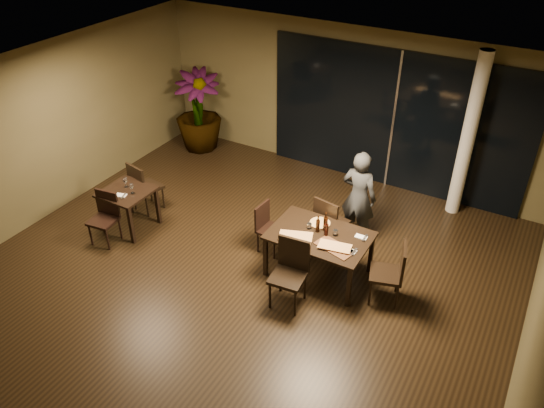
{
  "coord_description": "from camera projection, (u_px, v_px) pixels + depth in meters",
  "views": [
    {
      "loc": [
        3.55,
        -5.11,
        5.51
      ],
      "look_at": [
        0.19,
        0.78,
        1.05
      ],
      "focal_mm": 35.0,
      "sensor_mm": 36.0,
      "label": 1
    }
  ],
  "objects": [
    {
      "name": "oblong_pizza_left",
      "position": [
        296.0,
        236.0,
        7.88
      ],
      "size": [
        0.53,
        0.38,
        0.02
      ],
      "primitive_type": null,
      "rotation": [
        0.0,
        0.0,
        0.36
      ],
      "color": "maroon",
      "rests_on": "pizza_board_left"
    },
    {
      "name": "side_table",
      "position": [
        127.0,
        197.0,
        9.08
      ],
      "size": [
        0.8,
        0.8,
        0.75
      ],
      "color": "black",
      "rests_on": "ground"
    },
    {
      "name": "chair_side_far",
      "position": [
        143.0,
        185.0,
        9.54
      ],
      "size": [
        0.54,
        0.54,
        0.98
      ],
      "rotation": [
        0.0,
        0.0,
        2.94
      ],
      "color": "black",
      "rests_on": "ground"
    },
    {
      "name": "tumbler_right",
      "position": [
        335.0,
        233.0,
        7.93
      ],
      "size": [
        0.07,
        0.07,
        0.09
      ],
      "primitive_type": "cylinder",
      "color": "white",
      "rests_on": "main_table"
    },
    {
      "name": "wall_back",
      "position": [
        347.0,
        102.0,
        10.32
      ],
      "size": [
        8.0,
        0.1,
        3.0
      ],
      "primitive_type": "cube",
      "color": "brown",
      "rests_on": "ground"
    },
    {
      "name": "napkin_far",
      "position": [
        361.0,
        237.0,
        7.9
      ],
      "size": [
        0.18,
        0.11,
        0.01
      ],
      "primitive_type": "cube",
      "rotation": [
        0.0,
        0.0,
        0.03
      ],
      "color": "white",
      "rests_on": "main_table"
    },
    {
      "name": "ceiling",
      "position": [
        228.0,
        97.0,
        6.55
      ],
      "size": [
        8.0,
        8.0,
        0.04
      ],
      "primitive_type": "cube",
      "color": "silver",
      "rests_on": "wall_back"
    },
    {
      "name": "pizza_board_right",
      "position": [
        335.0,
        248.0,
        7.68
      ],
      "size": [
        0.63,
        0.43,
        0.01
      ],
      "primitive_type": "cube",
      "rotation": [
        0.0,
        0.0,
        -0.27
      ],
      "color": "#452816",
      "rests_on": "main_table"
    },
    {
      "name": "side_napkin",
      "position": [
        121.0,
        195.0,
        8.87
      ],
      "size": [
        0.2,
        0.16,
        0.01
      ],
      "primitive_type": "cube",
      "rotation": [
        0.0,
        0.0,
        0.31
      ],
      "color": "white",
      "rests_on": "side_table"
    },
    {
      "name": "oblong_pizza_right",
      "position": [
        335.0,
        247.0,
        7.68
      ],
      "size": [
        0.49,
        0.29,
        0.02
      ],
      "primitive_type": null,
      "rotation": [
        0.0,
        0.0,
        0.19
      ],
      "color": "maroon",
      "rests_on": "pizza_board_right"
    },
    {
      "name": "bottle_b",
      "position": [
        326.0,
        228.0,
        7.86
      ],
      "size": [
        0.06,
        0.06,
        0.28
      ],
      "primitive_type": null,
      "color": "black",
      "rests_on": "main_table"
    },
    {
      "name": "main_table",
      "position": [
        320.0,
        239.0,
        8.0
      ],
      "size": [
        1.5,
        1.0,
        0.75
      ],
      "color": "black",
      "rests_on": "ground"
    },
    {
      "name": "chair_main_left",
      "position": [
        267.0,
        225.0,
        8.64
      ],
      "size": [
        0.42,
        0.42,
        0.85
      ],
      "rotation": [
        0.0,
        0.0,
        1.5
      ],
      "color": "black",
      "rests_on": "ground"
    },
    {
      "name": "ground",
      "position": [
        237.0,
        281.0,
        8.21
      ],
      "size": [
        8.0,
        8.0,
        0.0
      ],
      "primitive_type": "plane",
      "color": "black",
      "rests_on": "ground"
    },
    {
      "name": "tumbler_left",
      "position": [
        309.0,
        226.0,
        8.07
      ],
      "size": [
        0.07,
        0.07,
        0.09
      ],
      "primitive_type": "cylinder",
      "color": "white",
      "rests_on": "main_table"
    },
    {
      "name": "chair_side_near",
      "position": [
        105.0,
        214.0,
        8.84
      ],
      "size": [
        0.47,
        0.47,
        0.91
      ],
      "rotation": [
        0.0,
        0.0,
        0.13
      ],
      "color": "black",
      "rests_on": "ground"
    },
    {
      "name": "chair_main_far",
      "position": [
        329.0,
        221.0,
        8.6
      ],
      "size": [
        0.53,
        0.53,
        0.99
      ],
      "rotation": [
        0.0,
        0.0,
        2.96
      ],
      "color": "black",
      "rests_on": "ground"
    },
    {
      "name": "chair_main_near",
      "position": [
        290.0,
        269.0,
        7.56
      ],
      "size": [
        0.52,
        0.52,
        1.03
      ],
      "rotation": [
        0.0,
        0.0,
        0.1
      ],
      "color": "black",
      "rests_on": "ground"
    },
    {
      "name": "chair_main_right",
      "position": [
        393.0,
        270.0,
        7.57
      ],
      "size": [
        0.57,
        0.57,
        0.99
      ],
      "rotation": [
        0.0,
        0.0,
        -1.28
      ],
      "color": "black",
      "rests_on": "ground"
    },
    {
      "name": "round_pizza",
      "position": [
        320.0,
        223.0,
        8.2
      ],
      "size": [
        0.31,
        0.31,
        0.01
      ],
      "primitive_type": "cylinder",
      "color": "red",
      "rests_on": "main_table"
    },
    {
      "name": "wall_left",
      "position": [
        35.0,
        136.0,
        9.06
      ],
      "size": [
        0.1,
        8.0,
        3.0
      ],
      "primitive_type": "cube",
      "color": "brown",
      "rests_on": "ground"
    },
    {
      "name": "window_panel",
      "position": [
        394.0,
        122.0,
        9.92
      ],
      "size": [
        5.0,
        0.06,
        2.7
      ],
      "primitive_type": "cube",
      "color": "black",
      "rests_on": "ground"
    },
    {
      "name": "wine_glass_b",
      "position": [
        132.0,
        189.0,
        8.89
      ],
      "size": [
        0.08,
        0.08,
        0.18
      ],
      "primitive_type": null,
      "color": "white",
      "rests_on": "side_table"
    },
    {
      "name": "potted_plant",
      "position": [
        198.0,
        111.0,
        11.5
      ],
      "size": [
        1.35,
        1.35,
        1.77
      ],
      "primitive_type": "imported",
      "rotation": [
        0.0,
        0.0,
        0.65
      ],
      "color": "#1C541C",
      "rests_on": "ground"
    },
    {
      "name": "wine_glass_a",
      "position": [
        126.0,
        183.0,
        9.06
      ],
      "size": [
        0.07,
        0.07,
        0.17
      ],
      "primitive_type": null,
      "color": "white",
      "rests_on": "side_table"
    },
    {
      "name": "diner",
      "position": [
        359.0,
        197.0,
        8.7
      ],
      "size": [
        0.58,
        0.4,
        1.65
      ],
      "primitive_type": "imported",
      "rotation": [
        0.0,
        0.0,
        3.08
      ],
      "color": "#2A2C2E",
      "rests_on": "ground"
    },
    {
      "name": "napkin_near",
      "position": [
        350.0,
        251.0,
        7.62
      ],
      "size": [
        0.18,
        0.11,
        0.01
      ],
      "primitive_type": "cube",
      "rotation": [
        0.0,
        0.0,
        -0.03
      ],
      "color": "silver",
      "rests_on": "main_table"
    },
    {
      "name": "pizza_board_left",
      "position": [
        296.0,
        237.0,
        7.89
      ],
      "size": [
        0.55,
        0.41,
        0.01
      ],
      "primitive_type": "cube",
      "rotation": [
        0.0,
        0.0,
        0.36
      ],
      "color": "#4F3419",
      "rests_on": "main_table"
    },
    {
      "name": "bottle_c",
      "position": [
        326.0,
        222.0,
        7.97
      ],
      "size": [
        0.07,
        0.07,
        0.31
      ],
      "primitive_type": null,
      "color": "black",
      "rests_on": "main_table"
    },
    {
      "name": "column",
      "position": [
        468.0,
        137.0,
        9.04
      ],
      "size": [
        0.24,
        0.24,
        3.0
      ],
      "primitive_type": "cylinder",
      "color": "white",
      "rests_on": "ground"
    },
    {
      "name": "bottle_a",
      "position": [
        318.0,
        224.0,
        7.95
      ],
      "size": [
        0.06,
        0.06,
        0.28
      ],
      "primitive_type": null,
      "color": "black",
      "rests_on": "main_table"
    }
  ]
}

